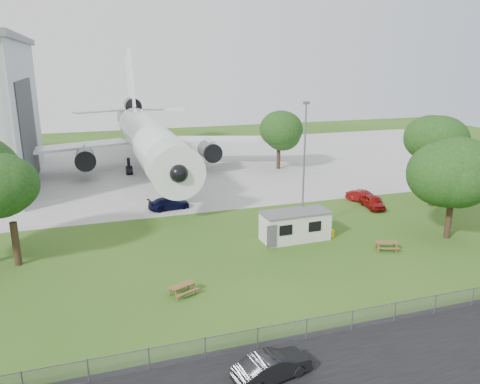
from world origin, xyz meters
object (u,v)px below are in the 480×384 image
object	(u,v)px
picnic_east	(386,250)
car_centre_sedan	(272,367)
airliner	(147,136)
picnic_west	(183,295)
site_cabin	(295,226)

from	to	relation	value
picnic_east	car_centre_sedan	bearing A→B (deg)	-120.80
airliner	car_centre_sedan	world-z (taller)	airliner
airliner	picnic_west	bearing A→B (deg)	-94.09
picnic_east	site_cabin	bearing A→B (deg)	163.66
car_centre_sedan	picnic_west	bearing A→B (deg)	1.73
picnic_west	car_centre_sedan	xyz separation A→B (m)	(2.53, -10.09, 0.69)
airliner	site_cabin	xyz separation A→B (m)	(8.96, -30.85, -3.96)
site_cabin	car_centre_sedan	distance (m)	19.43
airliner	car_centre_sedan	size ratio (longest dim) A/B	11.45
picnic_west	picnic_east	world-z (taller)	same
picnic_west	picnic_east	xyz separation A→B (m)	(17.99, 2.31, 0.00)
site_cabin	picnic_east	bearing A→B (deg)	-36.81
picnic_west	car_centre_sedan	size ratio (longest dim) A/B	0.43
airliner	picnic_east	distance (m)	39.08
site_cabin	picnic_west	world-z (taller)	site_cabin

